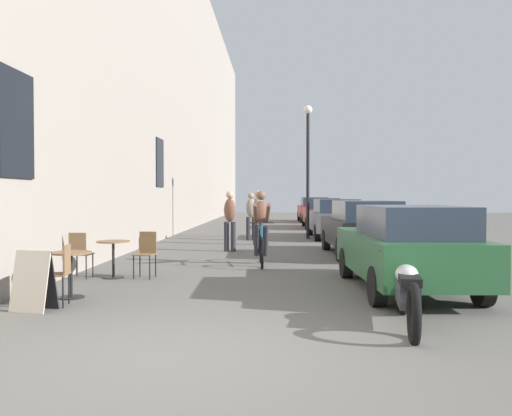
% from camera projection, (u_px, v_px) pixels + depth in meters
% --- Properties ---
extents(ground_plane, '(88.00, 88.00, 0.00)m').
position_uv_depth(ground_plane, '(185.00, 357.00, 5.28)').
color(ground_plane, '#5B5954').
extents(building_facade_left, '(0.54, 68.00, 13.61)m').
position_uv_depth(building_facade_left, '(156.00, 51.00, 19.23)').
color(building_facade_left, gray).
rests_on(building_facade_left, ground_plane).
extents(cafe_table_near, '(0.64, 0.64, 0.72)m').
position_uv_depth(cafe_table_near, '(71.00, 265.00, 8.31)').
color(cafe_table_near, black).
rests_on(cafe_table_near, ground_plane).
extents(cafe_chair_near_toward_street, '(0.42, 0.42, 0.89)m').
position_uv_depth(cafe_chair_near_toward_street, '(60.00, 270.00, 7.70)').
color(cafe_chair_near_toward_street, black).
rests_on(cafe_chair_near_toward_street, ground_plane).
extents(cafe_table_mid, '(0.64, 0.64, 0.72)m').
position_uv_depth(cafe_table_mid, '(113.00, 251.00, 10.31)').
color(cafe_table_mid, black).
rests_on(cafe_table_mid, ground_plane).
extents(cafe_chair_mid_toward_street, '(0.40, 0.40, 0.89)m').
position_uv_depth(cafe_chair_mid_toward_street, '(80.00, 252.00, 10.26)').
color(cafe_chair_mid_toward_street, black).
rests_on(cafe_chair_mid_toward_street, ground_plane).
extents(cafe_chair_mid_toward_wall, '(0.42, 0.42, 0.89)m').
position_uv_depth(cafe_chair_mid_toward_wall, '(146.00, 251.00, 10.36)').
color(cafe_chair_mid_toward_wall, black).
rests_on(cafe_chair_mid_toward_wall, ground_plane).
extents(sandwich_board_sign, '(0.62, 0.48, 0.84)m').
position_uv_depth(sandwich_board_sign, '(34.00, 281.00, 7.40)').
color(sandwich_board_sign, black).
rests_on(sandwich_board_sign, ground_plane).
extents(cyclist_on_bicycle, '(0.52, 1.76, 1.74)m').
position_uv_depth(cyclist_on_bicycle, '(261.00, 230.00, 12.28)').
color(cyclist_on_bicycle, black).
rests_on(cyclist_on_bicycle, ground_plane).
extents(pedestrian_near, '(0.38, 0.29, 1.72)m').
position_uv_depth(pedestrian_near, '(230.00, 217.00, 15.15)').
color(pedestrian_near, '#26262D').
rests_on(pedestrian_near, ground_plane).
extents(pedestrian_mid, '(0.36, 0.27, 1.76)m').
position_uv_depth(pedestrian_mid, '(258.00, 214.00, 17.19)').
color(pedestrian_mid, '#26262D').
rests_on(pedestrian_mid, ground_plane).
extents(pedestrian_far, '(0.35, 0.26, 1.70)m').
position_uv_depth(pedestrian_far, '(251.00, 213.00, 18.90)').
color(pedestrian_far, '#26262D').
rests_on(pedestrian_far, ground_plane).
extents(street_lamp, '(0.32, 0.32, 4.90)m').
position_uv_depth(street_lamp, '(308.00, 154.00, 19.55)').
color(street_lamp, black).
rests_on(street_lamp, ground_plane).
extents(parked_car_nearest, '(1.83, 4.09, 1.44)m').
position_uv_depth(parked_car_nearest, '(406.00, 247.00, 8.88)').
color(parked_car_nearest, '#23512D').
rests_on(parked_car_nearest, ground_plane).
extents(parked_car_second, '(1.87, 4.17, 1.46)m').
position_uv_depth(parked_car_second, '(363.00, 227.00, 14.11)').
color(parked_car_second, black).
rests_on(parked_car_second, ground_plane).
extents(parked_car_third, '(1.83, 4.15, 1.46)m').
position_uv_depth(parked_car_third, '(335.00, 218.00, 19.85)').
color(parked_car_third, '#595960').
rests_on(parked_car_third, ground_plane).
extents(parked_car_fourth, '(1.76, 4.13, 1.47)m').
position_uv_depth(parked_car_fourth, '(322.00, 212.00, 25.95)').
color(parked_car_fourth, maroon).
rests_on(parked_car_fourth, ground_plane).
extents(parked_car_fifth, '(1.81, 4.18, 1.48)m').
position_uv_depth(parked_car_fifth, '(314.00, 209.00, 31.88)').
color(parked_car_fifth, maroon).
rests_on(parked_car_fifth, ground_plane).
extents(parked_motorcycle, '(0.62, 2.14, 0.92)m').
position_uv_depth(parked_motorcycle, '(408.00, 293.00, 6.53)').
color(parked_motorcycle, black).
rests_on(parked_motorcycle, ground_plane).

